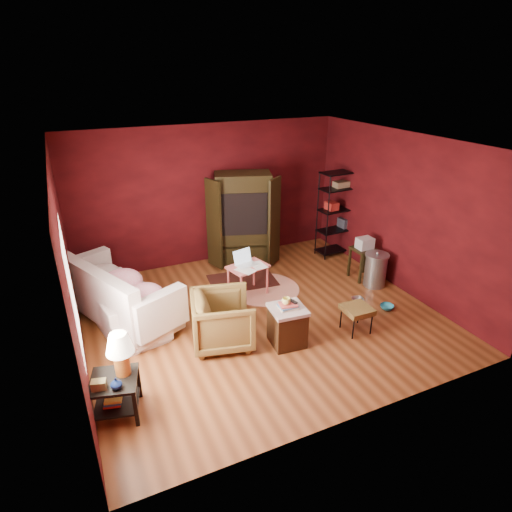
{
  "coord_description": "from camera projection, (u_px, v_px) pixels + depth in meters",
  "views": [
    {
      "loc": [
        -2.6,
        -5.49,
        3.83
      ],
      "look_at": [
        0.0,
        0.2,
        1.0
      ],
      "focal_mm": 30.0,
      "sensor_mm": 36.0,
      "label": 1
    }
  ],
  "objects": [
    {
      "name": "pet_bowl_turquoise",
      "position": [
        387.0,
        303.0,
        7.25
      ],
      "size": [
        0.24,
        0.11,
        0.23
      ],
      "primitive_type": "imported",
      "rotation": [
        0.0,
        0.0,
        0.16
      ],
      "color": "teal",
      "rests_on": "ground"
    },
    {
      "name": "side_table",
      "position": [
        117.0,
        367.0,
        4.92
      ],
      "size": [
        0.65,
        0.65,
        1.06
      ],
      "rotation": [
        0.0,
        0.0,
        -0.25
      ],
      "color": "black",
      "rests_on": "ground"
    },
    {
      "name": "armchair",
      "position": [
        223.0,
        318.0,
        6.23
      ],
      "size": [
        0.99,
        1.02,
        0.88
      ],
      "primitive_type": "imported",
      "rotation": [
        0.0,
        0.0,
        1.33
      ],
      "color": "black",
      "rests_on": "ground"
    },
    {
      "name": "pet_bowl_steel",
      "position": [
        358.0,
        296.0,
        7.49
      ],
      "size": [
        0.22,
        0.1,
        0.21
      ],
      "primitive_type": "imported",
      "rotation": [
        0.0,
        0.0,
        -0.25
      ],
      "color": "#ACADB3",
      "rests_on": "ground"
    },
    {
      "name": "wire_shelving",
      "position": [
        339.0,
        210.0,
        9.04
      ],
      "size": [
        0.91,
        0.44,
        1.82
      ],
      "rotation": [
        0.0,
        0.0,
        0.06
      ],
      "color": "black",
      "rests_on": "ground"
    },
    {
      "name": "rug_round",
      "position": [
        264.0,
        289.0,
        7.93
      ],
      "size": [
        1.55,
        1.55,
        0.01
      ],
      "rotation": [
        0.0,
        0.0,
        0.22
      ],
      "color": "beige",
      "rests_on": "ground"
    },
    {
      "name": "sofa_cushions",
      "position": [
        117.0,
        296.0,
        6.76
      ],
      "size": [
        1.72,
        2.43,
        0.95
      ],
      "rotation": [
        0.0,
        0.0,
        0.42
      ],
      "color": "#B7A19E",
      "rests_on": "sofa"
    },
    {
      "name": "vase",
      "position": [
        116.0,
        384.0,
        4.76
      ],
      "size": [
        0.16,
        0.17,
        0.13
      ],
      "primitive_type": "imported",
      "rotation": [
        0.0,
        0.0,
        0.25
      ],
      "color": "#0D1A43",
      "rests_on": "side_table"
    },
    {
      "name": "small_stand",
      "position": [
        364.0,
        248.0,
        8.1
      ],
      "size": [
        0.42,
        0.42,
        0.83
      ],
      "rotation": [
        0.0,
        0.0,
        0.0
      ],
      "color": "black",
      "rests_on": "ground"
    },
    {
      "name": "rug_oriental",
      "position": [
        242.0,
        280.0,
        8.22
      ],
      "size": [
        1.33,
        0.97,
        0.01
      ],
      "rotation": [
        0.0,
        0.0,
        -0.11
      ],
      "color": "#481813",
      "rests_on": "ground"
    },
    {
      "name": "room",
      "position": [
        259.0,
        238.0,
        6.5
      ],
      "size": [
        5.54,
        5.04,
        2.84
      ],
      "color": "brown",
      "rests_on": "ground"
    },
    {
      "name": "trash_can",
      "position": [
        375.0,
        270.0,
        7.94
      ],
      "size": [
        0.58,
        0.58,
        0.69
      ],
      "rotation": [
        0.0,
        0.0,
        -0.4
      ],
      "color": "#93959A",
      "rests_on": "ground"
    },
    {
      "name": "footstool",
      "position": [
        357.0,
        310.0,
        6.55
      ],
      "size": [
        0.42,
        0.42,
        0.43
      ],
      "rotation": [
        0.0,
        0.0,
        -0.02
      ],
      "color": "black",
      "rests_on": "ground"
    },
    {
      "name": "hamper",
      "position": [
        287.0,
        325.0,
        6.27
      ],
      "size": [
        0.54,
        0.54,
        0.7
      ],
      "rotation": [
        0.0,
        0.0,
        -0.09
      ],
      "color": "#3E1F0E",
      "rests_on": "ground"
    },
    {
      "name": "sofa",
      "position": [
        119.0,
        297.0,
        6.84
      ],
      "size": [
        1.01,
        2.2,
        0.83
      ],
      "primitive_type": "imported",
      "rotation": [
        0.0,
        0.0,
        1.76
      ],
      "color": "#B7A19E",
      "rests_on": "ground"
    },
    {
      "name": "laptop_desk",
      "position": [
        247.0,
        269.0,
        7.54
      ],
      "size": [
        0.77,
        0.66,
        0.83
      ],
      "rotation": [
        0.0,
        0.0,
        0.25
      ],
      "color": "#FB7573",
      "rests_on": "ground"
    },
    {
      "name": "tv_armoire",
      "position": [
        243.0,
        218.0,
        8.62
      ],
      "size": [
        1.41,
        1.06,
        1.89
      ],
      "rotation": [
        0.0,
        0.0,
        -0.32
      ],
      "color": "black",
      "rests_on": "ground"
    },
    {
      "name": "mug",
      "position": [
        286.0,
        300.0,
        6.09
      ],
      "size": [
        0.15,
        0.13,
        0.12
      ],
      "primitive_type": "imported",
      "rotation": [
        0.0,
        0.0,
        -0.33
      ],
      "color": "#EFE375",
      "rests_on": "hamper"
    }
  ]
}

